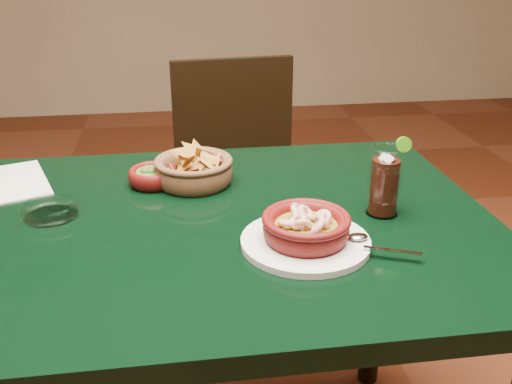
{
  "coord_description": "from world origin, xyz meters",
  "views": [
    {
      "loc": [
        0.0,
        -0.98,
        1.24
      ],
      "look_at": [
        0.14,
        -0.02,
        0.81
      ],
      "focal_mm": 40.0,
      "sensor_mm": 36.0,
      "label": 1
    }
  ],
  "objects": [
    {
      "name": "chip_basket",
      "position": [
        0.03,
        0.18,
        0.78
      ],
      "size": [
        0.2,
        0.2,
        0.12
      ],
      "color": "brown",
      "rests_on": "dining_table"
    },
    {
      "name": "guacamole_ramekin",
      "position": [
        -0.06,
        0.19,
        0.77
      ],
      "size": [
        0.13,
        0.13,
        0.04
      ],
      "color": "#510C0B",
      "rests_on": "dining_table"
    },
    {
      "name": "shrimp_plate",
      "position": [
        0.21,
        -0.13,
        0.78
      ],
      "size": [
        0.29,
        0.23,
        0.07
      ],
      "color": "silver",
      "rests_on": "dining_table"
    },
    {
      "name": "dining_table",
      "position": [
        0.0,
        0.0,
        0.65
      ],
      "size": [
        1.2,
        0.8,
        0.75
      ],
      "color": "black",
      "rests_on": "ground"
    },
    {
      "name": "glass_ashtray",
      "position": [
        -0.25,
        0.06,
        0.76
      ],
      "size": [
        0.12,
        0.12,
        0.03
      ],
      "color": "white",
      "rests_on": "dining_table"
    },
    {
      "name": "paper_menu",
      "position": [
        -0.38,
        0.24,
        0.75
      ],
      "size": [
        0.24,
        0.27,
        0.0
      ],
      "color": "beige",
      "rests_on": "dining_table"
    },
    {
      "name": "dining_chair",
      "position": [
        0.2,
        0.71,
        0.5
      ],
      "size": [
        0.46,
        0.46,
        0.9
      ],
      "color": "black",
      "rests_on": "ground"
    },
    {
      "name": "cola_drink",
      "position": [
        0.39,
        -0.02,
        0.82
      ],
      "size": [
        0.13,
        0.13,
        0.16
      ],
      "color": "white",
      "rests_on": "dining_table"
    }
  ]
}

